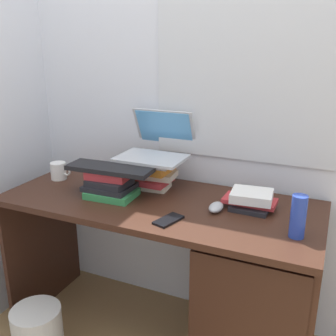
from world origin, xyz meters
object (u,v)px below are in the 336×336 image
at_px(keyboard, 110,169).
at_px(computer_mouse, 216,207).
at_px(book_stack_tall, 153,172).
at_px(book_stack_keyboard_riser, 110,185).
at_px(desk, 233,287).
at_px(mug, 59,171).
at_px(laptop, 157,145).
at_px(wastebasket, 38,334).
at_px(book_stack_side, 251,200).
at_px(water_bottle, 298,216).
at_px(cell_phone, 168,220).

distance_m(keyboard, computer_mouse, 0.54).
xyz_separation_m(book_stack_tall, book_stack_keyboard_riser, (-0.14, -0.19, -0.03)).
xyz_separation_m(desk, mug, (-1.01, 0.08, 0.40)).
relative_size(laptop, wastebasket, 1.23).
height_order(book_stack_keyboard_riser, book_stack_side, book_stack_keyboard_riser).
height_order(book_stack_keyboard_riser, water_bottle, water_bottle).
relative_size(book_stack_tall, mug, 1.98).
height_order(book_stack_keyboard_riser, cell_phone, book_stack_keyboard_riser).
bearing_deg(laptop, wastebasket, -122.00).
height_order(desk, keyboard, keyboard).
xyz_separation_m(book_stack_tall, book_stack_side, (0.52, -0.06, -0.04)).
xyz_separation_m(book_stack_side, computer_mouse, (-0.13, -0.09, -0.02)).
xyz_separation_m(desk, book_stack_side, (0.03, 0.11, 0.40)).
distance_m(book_stack_side, cell_phone, 0.40).
relative_size(laptop, computer_mouse, 3.28).
distance_m(cell_phone, wastebasket, 0.91).
bearing_deg(book_stack_side, cell_phone, -136.06).
distance_m(laptop, water_bottle, 0.82).
height_order(mug, wastebasket, mug).
bearing_deg(cell_phone, computer_mouse, 66.62).
bearing_deg(keyboard, book_stack_tall, 51.83).
distance_m(desk, water_bottle, 0.52).
distance_m(computer_mouse, mug, 0.91).
height_order(desk, computer_mouse, computer_mouse).
relative_size(computer_mouse, cell_phone, 0.76).
bearing_deg(mug, book_stack_tall, 10.25).
height_order(laptop, keyboard, laptop).
bearing_deg(wastebasket, book_stack_tall, 54.66).
relative_size(desk, wastebasket, 5.41).
bearing_deg(mug, cell_phone, -17.43).
bearing_deg(water_bottle, desk, 160.96).
bearing_deg(wastebasket, keyboard, 54.76).
bearing_deg(book_stack_keyboard_riser, mug, 165.94).
distance_m(computer_mouse, wastebasket, 1.07).
bearing_deg(wastebasket, laptop, 58.00).
bearing_deg(keyboard, book_stack_side, 8.66).
bearing_deg(book_stack_side, laptop, 166.93).
bearing_deg(cell_phone, mug, 179.23).
bearing_deg(computer_mouse, water_bottle, -16.52).
distance_m(desk, cell_phone, 0.47).
bearing_deg(mug, laptop, 16.91).
bearing_deg(book_stack_keyboard_riser, keyboard, 73.85).
distance_m(desk, laptop, 0.78).
relative_size(book_stack_keyboard_riser, water_bottle, 1.46).
height_order(computer_mouse, water_bottle, water_bottle).
xyz_separation_m(desk, computer_mouse, (-0.10, 0.02, 0.37)).
relative_size(book_stack_keyboard_riser, mug, 2.06).
xyz_separation_m(book_stack_tall, cell_phone, (0.24, -0.33, -0.08)).
height_order(keyboard, water_bottle, water_bottle).
distance_m(laptop, computer_mouse, 0.49).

